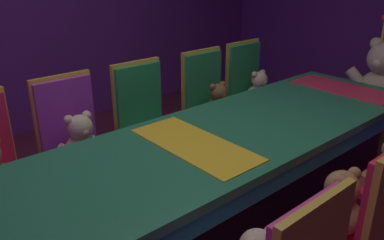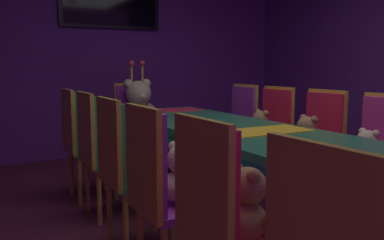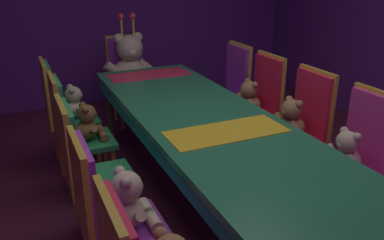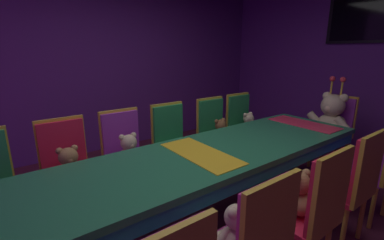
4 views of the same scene
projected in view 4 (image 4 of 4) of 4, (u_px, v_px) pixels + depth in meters
ground_plane at (200, 231)px, 2.36m from camera, size 7.90×7.90×0.00m
wall_back at (372, 62)px, 3.86m from camera, size 5.20×0.12×2.80m
wall_left at (95, 62)px, 4.02m from camera, size 0.12×6.40×2.80m
banquet_table at (201, 163)px, 2.20m from camera, size 0.90×3.59×0.75m
chair_left_1 at (66, 161)px, 2.38m from camera, size 0.42×0.41×0.98m
teddy_left_1 at (70, 167)px, 2.26m from camera, size 0.26×0.34×0.32m
chair_left_2 at (124, 148)px, 2.71m from camera, size 0.42×0.41×0.98m
teddy_left_2 at (130, 152)px, 2.60m from camera, size 0.26×0.34×0.32m
chair_left_3 at (171, 137)px, 3.04m from camera, size 0.42×0.41×0.98m
chair_left_4 at (213, 128)px, 3.39m from camera, size 0.42×0.41×0.98m
teddy_left_4 at (221, 132)px, 3.28m from camera, size 0.24×0.31×0.29m
chair_left_5 at (241, 122)px, 3.71m from camera, size 0.42×0.41×0.98m
teddy_left_5 at (248, 125)px, 3.60m from camera, size 0.24×0.31×0.29m
teddy_right_2 at (236, 230)px, 1.49m from camera, size 0.24×0.31×0.29m
chair_right_3 at (317, 205)px, 1.71m from camera, size 0.42×0.41×0.98m
teddy_right_3 at (296, 195)px, 1.82m from camera, size 0.27×0.34×0.32m
chair_right_4 at (356, 178)px, 2.06m from camera, size 0.42×0.41×0.98m
teddy_right_4 at (336, 172)px, 2.18m from camera, size 0.26×0.33×0.31m
chair_right_5 at (383, 161)px, 2.38m from camera, size 0.42×0.41×0.98m
throne_chair at (336, 124)px, 3.57m from camera, size 0.41×0.42×0.98m
king_teddy_bear at (331, 118)px, 3.44m from camera, size 0.61×0.47×0.79m
wall_tv at (377, 14)px, 3.64m from camera, size 1.32×0.06×0.77m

